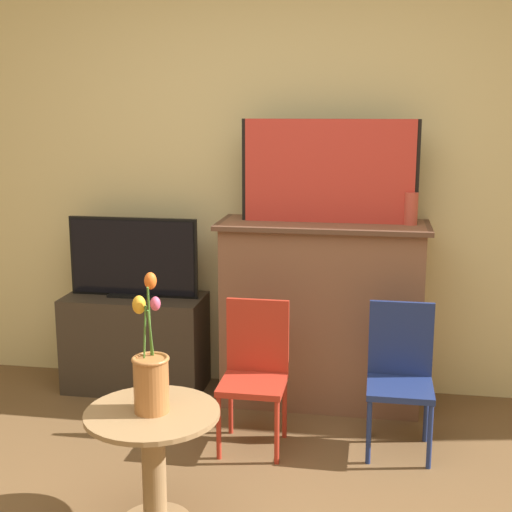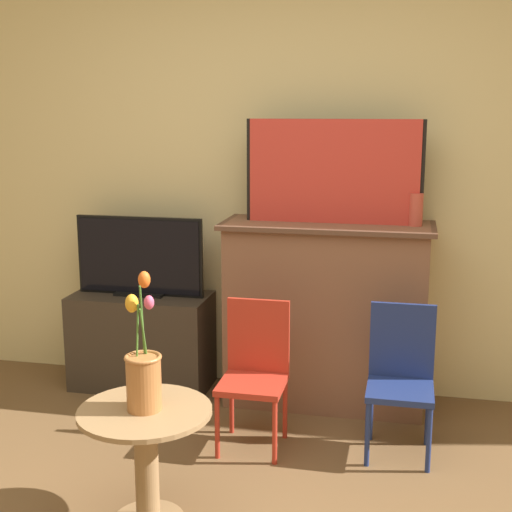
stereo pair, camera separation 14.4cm
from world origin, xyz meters
name	(u,v)px [view 2 (the right image)]	position (x,y,z in m)	size (l,w,h in m)	color
wall_back	(288,160)	(0.00, 2.13, 1.35)	(8.00, 0.06, 2.70)	beige
fireplace_mantel	(326,312)	(0.26, 1.89, 0.53)	(1.15, 0.46, 1.03)	brown
painting	(334,172)	(0.29, 1.90, 1.31)	(0.95, 0.03, 0.55)	black
mantel_candle	(416,210)	(0.73, 1.89, 1.12)	(0.07, 0.07, 0.17)	#CC4C3D
tv_stand	(142,341)	(-0.83, 1.89, 0.28)	(0.81, 0.39, 0.57)	#382D23
tv_monitor	(139,257)	(-0.83, 1.89, 0.79)	(0.76, 0.12, 0.46)	black
chair_red	(255,367)	(-0.02, 1.31, 0.40)	(0.31, 0.31, 0.72)	#B22D1E
chair_blue	(401,372)	(0.69, 1.38, 0.40)	(0.31, 0.31, 0.72)	navy
side_table	(146,449)	(-0.28, 0.52, 0.32)	(0.53, 0.53, 0.49)	#99754C
vase_tulips	(143,373)	(-0.29, 0.52, 0.64)	(0.15, 0.20, 0.53)	#AD6B38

